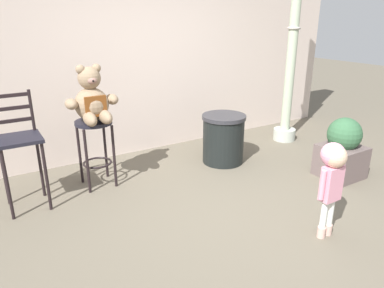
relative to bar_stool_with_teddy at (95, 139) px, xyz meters
name	(u,v)px	position (x,y,z in m)	size (l,w,h in m)	color
ground_plane	(226,212)	(0.91, -1.31, -0.57)	(24.00, 24.00, 0.00)	#61594B
building_wall	(133,40)	(0.91, 0.93, 1.01)	(7.09, 0.30, 3.16)	beige
bar_stool_with_teddy	(95,139)	(0.00, 0.00, 0.00)	(0.41, 0.41, 0.79)	black
teddy_bear	(92,101)	(0.00, -0.03, 0.45)	(0.58, 0.52, 0.62)	#8C7358
child_walking	(332,170)	(1.43, -2.11, 0.08)	(0.28, 0.23, 0.89)	#D0A698
trash_bin	(223,139)	(1.67, -0.19, -0.23)	(0.58, 0.58, 0.66)	black
lamppost	(291,65)	(3.07, 0.04, 0.63)	(0.35, 0.35, 2.99)	#AAB1A4
bar_chair_empty	(19,144)	(-0.79, -0.11, 0.12)	(0.42, 0.42, 1.20)	black
planter_with_shrub	(342,150)	(2.64, -1.34, -0.22)	(0.48, 0.48, 0.75)	#61524F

